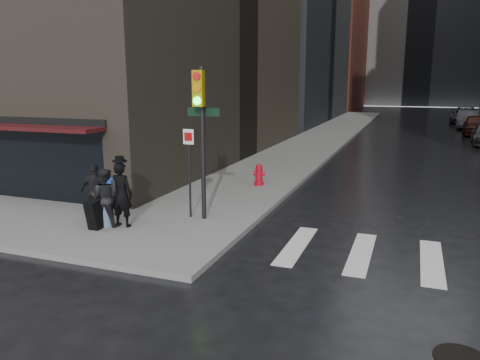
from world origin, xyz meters
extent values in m
plane|color=black|center=(0.00, 0.00, 0.00)|extent=(140.00, 140.00, 0.00)
cube|color=slate|center=(0.00, 27.00, 0.07)|extent=(4.00, 50.00, 0.15)
cube|color=silver|center=(3.50, 1.00, 0.01)|extent=(0.50, 3.00, 0.01)
cube|color=silver|center=(5.10, 1.00, 0.01)|extent=(0.50, 3.00, 0.01)
cube|color=silver|center=(6.70, 1.00, 0.01)|extent=(0.50, 3.00, 0.01)
cube|color=maroon|center=(-13.00, 62.00, 13.00)|extent=(22.00, 20.00, 26.00)
cube|color=slate|center=(6.00, 78.00, 16.00)|extent=(40.00, 12.00, 32.00)
cube|color=black|center=(-7.00, 2.05, 1.40)|extent=(8.00, 0.12, 2.60)
cube|color=black|center=(-7.00, 1.98, 2.82)|extent=(8.40, 0.08, 0.22)
imported|color=black|center=(-1.31, 0.44, 1.06)|extent=(0.67, 0.45, 1.81)
cylinder|color=black|center=(-1.31, 0.44, 1.98)|extent=(0.39, 0.39, 0.05)
cylinder|color=black|center=(-1.31, 0.44, 2.04)|extent=(0.24, 0.24, 0.15)
cube|color=black|center=(-1.61, 0.37, 1.30)|extent=(0.39, 0.13, 0.31)
cube|color=black|center=(-1.84, 0.01, 0.57)|extent=(0.31, 0.71, 0.92)
cylinder|color=black|center=(-1.84, 0.01, 1.06)|extent=(0.04, 0.04, 0.42)
imported|color=black|center=(-1.74, 0.30, 0.96)|extent=(0.90, 0.77, 1.62)
cube|color=black|center=(-2.15, 0.37, 0.64)|extent=(0.53, 0.36, 0.30)
cylinder|color=#1C469B|center=(-1.50, 0.46, 1.39)|extent=(0.55, 0.43, 0.26)
imported|color=black|center=(-2.40, 0.74, 0.97)|extent=(0.97, 0.43, 1.64)
cylinder|color=black|center=(0.50, 1.90, 2.32)|extent=(0.13, 0.13, 4.35)
cube|color=#B2920B|center=(0.50, 1.66, 3.90)|extent=(0.31, 0.20, 0.98)
cylinder|color=red|center=(0.51, 1.55, 4.23)|extent=(0.22, 0.06, 0.22)
cylinder|color=orange|center=(0.51, 1.55, 3.90)|extent=(0.22, 0.06, 0.22)
cylinder|color=#19E533|center=(0.51, 1.55, 3.57)|extent=(0.22, 0.06, 0.22)
cylinder|color=black|center=(0.07, 1.89, 1.45)|extent=(0.07, 0.07, 2.61)
cube|color=white|center=(0.07, 1.86, 2.54)|extent=(0.33, 0.03, 0.43)
cube|color=black|center=(0.50, 1.98, 3.25)|extent=(0.98, 0.05, 0.24)
cylinder|color=#AE0A1B|center=(0.62, 6.71, 0.21)|extent=(0.37, 0.37, 0.11)
cylinder|color=#AE0A1B|center=(0.62, 6.71, 0.49)|extent=(0.27, 0.27, 0.69)
sphere|color=#AE0A1B|center=(0.62, 6.71, 0.86)|extent=(0.25, 0.25, 0.25)
cylinder|color=#AE0A1B|center=(0.62, 6.71, 0.61)|extent=(0.48, 0.24, 0.16)
imported|color=#3D130C|center=(10.56, 29.84, 0.77)|extent=(2.13, 4.66, 1.55)
imported|color=#494A4E|center=(10.48, 35.46, 0.80)|extent=(2.13, 4.97, 1.59)
imported|color=#47474C|center=(10.76, 41.08, 0.80)|extent=(3.19, 5.97, 1.60)
camera|label=1|loc=(6.08, -10.10, 4.11)|focal=35.00mm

